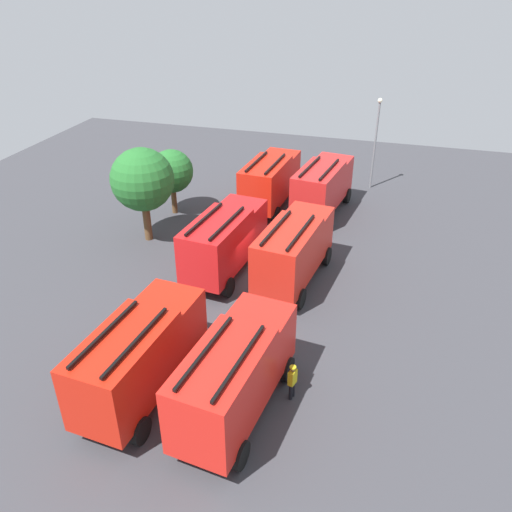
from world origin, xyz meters
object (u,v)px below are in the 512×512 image
fire_truck_1 (294,248)px  fire_truck_3 (140,354)px  firefighter_0 (292,380)px  traffic_cone_0 (136,322)px  fire_truck_5 (270,180)px  firefighter_1 (94,362)px  tree_0 (142,180)px  traffic_cone_1 (220,228)px  fire_truck_2 (323,185)px  fire_truck_0 (236,373)px  fire_truck_4 (225,239)px  lamppost (376,137)px  tree_1 (172,171)px

fire_truck_1 → fire_truck_3: bearing=165.5°
firefighter_0 → traffic_cone_0: 9.01m
fire_truck_5 → firefighter_1: (-19.92, 2.56, -1.13)m
firefighter_1 → tree_0: 13.62m
tree_0 → traffic_cone_1: (2.24, -4.19, -3.87)m
fire_truck_2 → traffic_cone_0: size_ratio=13.20×
fire_truck_3 → firefighter_1: (0.12, 2.43, -1.13)m
fire_truck_0 → firefighter_0: size_ratio=4.40×
fire_truck_3 → fire_truck_0: bearing=-84.8°
traffic_cone_0 → fire_truck_1: bearing=-46.4°
fire_truck_1 → traffic_cone_1: (4.67, 6.10, -1.87)m
fire_truck_5 → firefighter_1: bearing=176.7°
fire_truck_1 → fire_truck_4: bearing=97.7°
fire_truck_0 → fire_truck_5: (20.01, 3.93, 0.00)m
fire_truck_4 → firefighter_1: bearing=172.4°
fire_truck_3 → fire_truck_1: bearing=-16.5°
firefighter_0 → tree_0: (11.33, 12.26, 3.21)m
fire_truck_0 → firefighter_1: fire_truck_0 is taller
fire_truck_1 → traffic_cone_1: bearing=59.4°
firefighter_1 → traffic_cone_1: size_ratio=3.23×
traffic_cone_0 → traffic_cone_1: traffic_cone_0 is taller
fire_truck_1 → traffic_cone_0: bearing=140.5°
fire_truck_4 → traffic_cone_1: (4.73, 2.06, -1.87)m
fire_truck_0 → tree_0: (12.79, 10.29, 2.00)m
firefighter_1 → traffic_cone_1: firefighter_1 is taller
fire_truck_3 → lamppost: 27.01m
firefighter_0 → firefighter_1: firefighter_1 is taller
fire_truck_0 → firefighter_1: bearing=96.0°
firefighter_0 → tree_1: size_ratio=0.36×
firefighter_0 → tree_0: 17.00m
fire_truck_3 → firefighter_0: size_ratio=4.37×
fire_truck_2 → traffic_cone_1: 8.03m
fire_truck_2 → lamppost: bearing=-18.5°
fire_truck_3 → firefighter_1: bearing=92.1°
fire_truck_2 → tree_1: tree_1 is taller
fire_truck_5 → tree_0: 9.83m
tree_1 → traffic_cone_0: (-13.05, -3.70, -2.88)m
fire_truck_2 → tree_0: size_ratio=1.21×
fire_truck_0 → lamppost: (25.99, -2.91, 1.99)m
fire_truck_0 → fire_truck_4: bearing=28.2°
lamppost → fire_truck_3: bearing=165.0°
fire_truck_4 → tree_0: (2.48, 6.25, 2.00)m
fire_truck_0 → fire_truck_1: 10.36m
fire_truck_0 → lamppost: lamppost is taller
firefighter_0 → tree_0: size_ratio=0.27×
fire_truck_2 → fire_truck_3: size_ratio=1.01×
fire_truck_1 → fire_truck_4: 4.05m
fire_truck_1 → tree_0: bearing=83.6°
fire_truck_2 → traffic_cone_1: (-4.96, 6.03, -1.87)m
fire_truck_4 → fire_truck_3: bearing=-174.2°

